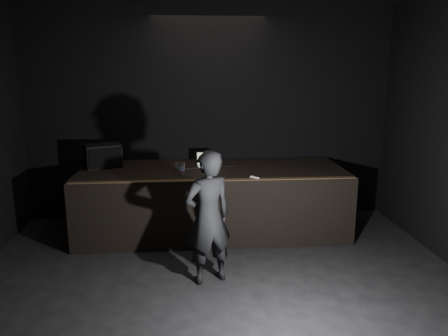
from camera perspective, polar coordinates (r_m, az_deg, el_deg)
name	(u,v)px	position (r m, az deg, el deg)	size (l,w,h in m)	color
ground	(228,333)	(4.49, 0.49, -20.77)	(7.00, 7.00, 0.00)	black
room_walls	(228,124)	(3.77, 0.55, 5.76)	(6.10, 7.10, 3.52)	black
stage_riser	(212,200)	(6.76, -1.54, -4.22)	(4.00, 1.50, 1.00)	black
riser_lip	(215,180)	(5.94, -1.21, -1.57)	(3.92, 0.10, 0.01)	brown
stage_monitor	(103,156)	(6.96, -15.53, 1.55)	(0.63, 0.55, 0.35)	black
cable	(204,168)	(6.64, -2.58, 0.01)	(0.02, 0.02, 0.98)	black
laptop	(207,163)	(6.81, -2.24, 0.71)	(0.32, 0.29, 0.20)	silver
beer_can	(182,169)	(6.25, -5.50, -0.13)	(0.07, 0.07, 0.17)	silver
plastic_cup	(177,165)	(6.64, -6.12, 0.34)	(0.09, 0.09, 0.11)	white
wii_remote	(255,178)	(6.05, 4.01, -1.26)	(0.03, 0.15, 0.03)	white
person	(208,217)	(5.11, -2.10, -6.47)	(0.58, 0.38, 1.59)	black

